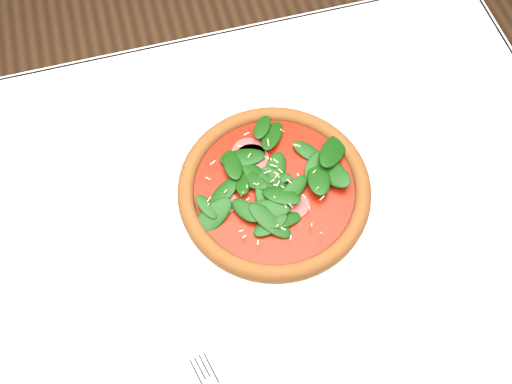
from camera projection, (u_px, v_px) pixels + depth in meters
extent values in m
plane|color=brown|center=(245.00, 328.00, 1.61)|extent=(6.00, 6.00, 0.00)
cube|color=white|center=(238.00, 226.00, 0.96)|extent=(1.20, 0.80, 0.04)
cylinder|color=#513720|center=(408.00, 117.00, 1.50)|extent=(0.06, 0.06, 0.71)
cube|color=white|center=(192.00, 75.00, 1.21)|extent=(1.20, 0.01, 0.22)
cylinder|color=white|center=(274.00, 194.00, 0.95)|extent=(0.37, 0.37, 0.01)
torus|color=white|center=(274.00, 193.00, 0.95)|extent=(0.37, 0.37, 0.01)
cylinder|color=brown|center=(274.00, 191.00, 0.94)|extent=(0.32, 0.32, 0.01)
torus|color=#AC6027|center=(274.00, 189.00, 0.93)|extent=(0.33, 0.33, 0.03)
cylinder|color=#921D05|center=(274.00, 189.00, 0.93)|extent=(0.27, 0.27, 0.00)
cylinder|color=#983D3D|center=(274.00, 187.00, 0.93)|extent=(0.24, 0.24, 0.00)
ellipsoid|color=#113B0A|center=(275.00, 184.00, 0.92)|extent=(0.26, 0.26, 0.03)
cylinder|color=beige|center=(275.00, 183.00, 0.92)|extent=(0.24, 0.24, 0.00)
cylinder|color=white|center=(131.00, 146.00, 1.00)|extent=(0.08, 0.08, 0.00)
cylinder|color=white|center=(125.00, 129.00, 0.95)|extent=(0.01, 0.01, 0.10)
ellipsoid|color=white|center=(111.00, 94.00, 0.87)|extent=(0.09, 0.09, 0.11)
cube|color=silver|center=(204.00, 372.00, 0.82)|extent=(0.04, 0.06, 0.00)
cylinder|color=white|center=(495.00, 288.00, 0.88)|extent=(0.13, 0.13, 0.01)
torus|color=white|center=(495.00, 288.00, 0.88)|extent=(0.13, 0.13, 0.01)
cylinder|color=white|center=(500.00, 83.00, 1.06)|extent=(0.13, 0.13, 0.01)
torus|color=white|center=(501.00, 82.00, 1.05)|extent=(0.13, 0.13, 0.01)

